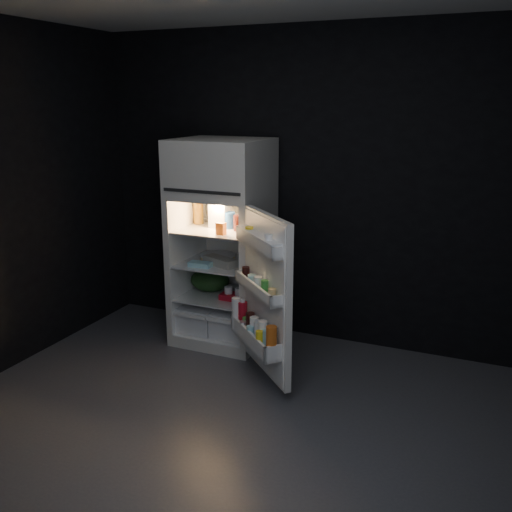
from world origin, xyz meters
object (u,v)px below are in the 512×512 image
at_px(egg_carton, 220,261).
at_px(fridge_door, 263,299).
at_px(milk_jug, 220,213).
at_px(refrigerator, 223,235).
at_px(yogurt_tray, 235,297).

bearing_deg(egg_carton, fridge_door, -18.97).
xyz_separation_m(fridge_door, milk_jug, (-0.68, 0.64, 0.47)).
xyz_separation_m(refrigerator, fridge_door, (0.65, -0.64, -0.28)).
distance_m(egg_carton, yogurt_tray, 0.33).
xyz_separation_m(milk_jug, yogurt_tray, (0.20, -0.13, -0.69)).
bearing_deg(refrigerator, milk_jug, 173.01).
distance_m(milk_jug, yogurt_tray, 0.73).
relative_size(milk_jug, yogurt_tray, 0.97).
height_order(milk_jug, egg_carton, milk_jug).
bearing_deg(fridge_door, milk_jug, 136.54).
bearing_deg(fridge_door, yogurt_tray, 132.89).
relative_size(refrigerator, fridge_door, 1.46).
distance_m(milk_jug, egg_carton, 0.42).
relative_size(refrigerator, yogurt_tray, 7.20).
distance_m(refrigerator, fridge_door, 0.95).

